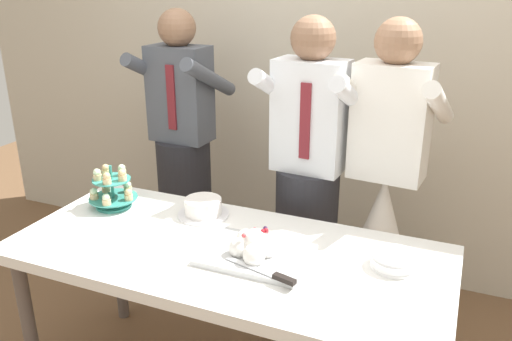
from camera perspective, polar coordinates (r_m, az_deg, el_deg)
name	(u,v)px	position (r m, az deg, el deg)	size (l,w,h in m)	color
rear_wall	(327,42)	(3.23, 7.71, 13.74)	(5.20, 0.10, 2.90)	beige
dessert_table	(226,264)	(2.20, -3.26, -10.17)	(1.80, 0.80, 0.78)	white
cupcake_stand	(112,190)	(2.59, -15.40, -2.02)	(0.23, 0.23, 0.21)	teal
main_cake_tray	(255,250)	(2.08, -0.10, -8.65)	(0.43, 0.33, 0.13)	silver
plate_stack	(394,261)	(2.09, 14.85, -9.53)	(0.18, 0.18, 0.05)	white
round_cake	(203,208)	(2.44, -5.77, -4.08)	(0.24, 0.24, 0.08)	white
person_groom	(307,201)	(2.68, 5.59, -3.30)	(0.49, 0.52, 1.66)	#232328
person_bride	(380,240)	(2.71, 13.34, -7.34)	(0.56, 0.56, 1.66)	white
person_guest	(184,167)	(3.15, -7.86, 0.37)	(0.48, 0.51, 1.66)	#232328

